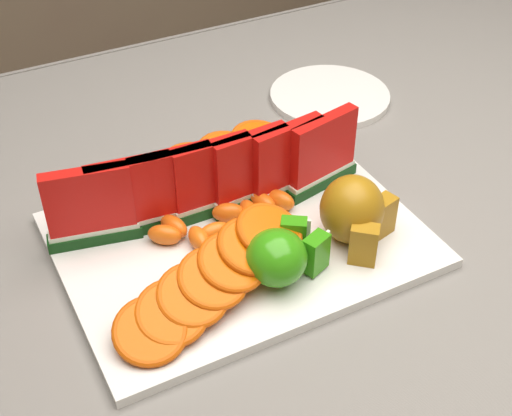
# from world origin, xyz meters

# --- Properties ---
(table) EXTENTS (1.40, 0.90, 0.75)m
(table) POSITION_xyz_m (0.00, 0.00, 0.65)
(table) COLOR #463118
(table) RESTS_ON ground
(tablecloth) EXTENTS (1.53, 1.03, 0.20)m
(tablecloth) POSITION_xyz_m (0.00, 0.00, 0.72)
(tablecloth) COLOR slate
(tablecloth) RESTS_ON table
(platter) EXTENTS (0.40, 0.30, 0.01)m
(platter) POSITION_xyz_m (-0.08, -0.02, 0.76)
(platter) COLOR silver
(platter) RESTS_ON tablecloth
(apple_cluster) EXTENTS (0.10, 0.08, 0.06)m
(apple_cluster) POSITION_xyz_m (-0.08, -0.10, 0.80)
(apple_cluster) COLOR #37920E
(apple_cluster) RESTS_ON platter
(pear_cluster) EXTENTS (0.10, 0.10, 0.08)m
(pear_cluster) POSITION_xyz_m (0.03, -0.08, 0.81)
(pear_cluster) COLOR olive
(pear_cluster) RESTS_ON platter
(side_plate) EXTENTS (0.24, 0.24, 0.01)m
(side_plate) POSITION_xyz_m (0.18, 0.21, 0.76)
(side_plate) COLOR silver
(side_plate) RESTS_ON tablecloth
(watermelon_row) EXTENTS (0.39, 0.07, 0.10)m
(watermelon_row) POSITION_xyz_m (-0.09, 0.03, 0.82)
(watermelon_row) COLOR #0F3E0C
(watermelon_row) RESTS_ON platter
(orange_fan_front) EXTENTS (0.25, 0.14, 0.06)m
(orange_fan_front) POSITION_xyz_m (-0.15, -0.10, 0.80)
(orange_fan_front) COLOR red
(orange_fan_front) RESTS_ON platter
(orange_fan_back) EXTENTS (0.29, 0.11, 0.04)m
(orange_fan_back) POSITION_xyz_m (-0.09, 0.10, 0.79)
(orange_fan_back) COLOR red
(orange_fan_back) RESTS_ON platter
(tangerine_segments) EXTENTS (0.19, 0.07, 0.02)m
(tangerine_segments) POSITION_xyz_m (-0.10, -0.00, 0.78)
(tangerine_segments) COLOR #EF570D
(tangerine_segments) RESTS_ON platter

